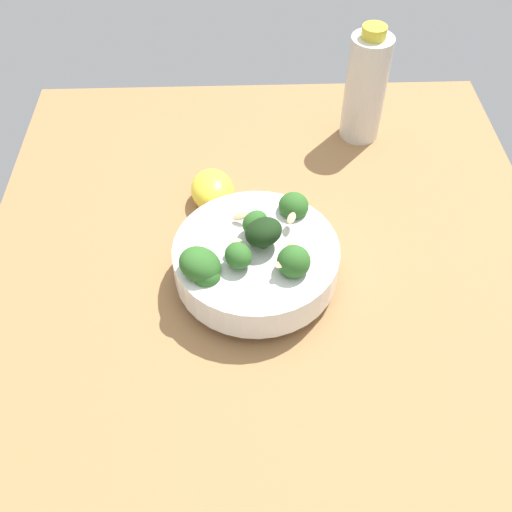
% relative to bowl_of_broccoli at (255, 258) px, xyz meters
% --- Properties ---
extents(ground_plane, '(0.69, 0.69, 0.04)m').
position_rel_bowl_of_broccoli_xyz_m(ground_plane, '(0.02, 0.06, -0.06)').
color(ground_plane, '#996D42').
extents(bowl_of_broccoli, '(0.18, 0.18, 0.10)m').
position_rel_bowl_of_broccoli_xyz_m(bowl_of_broccoli, '(0.00, 0.00, 0.00)').
color(bowl_of_broccoli, white).
rests_on(bowl_of_broccoli, ground_plane).
extents(lemon_wedge, '(0.07, 0.08, 0.04)m').
position_rel_bowl_of_broccoli_xyz_m(lemon_wedge, '(-0.05, 0.13, -0.02)').
color(lemon_wedge, yellow).
rests_on(lemon_wedge, ground_plane).
extents(bottle_tall, '(0.06, 0.06, 0.17)m').
position_rel_bowl_of_broccoli_xyz_m(bottle_tall, '(0.16, 0.27, 0.04)').
color(bottle_tall, beige).
rests_on(bottle_tall, ground_plane).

